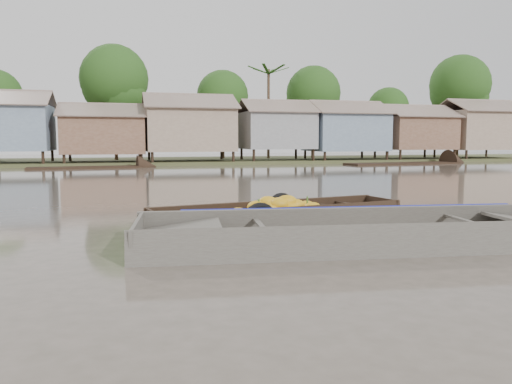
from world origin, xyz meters
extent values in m
plane|color=#4F473C|center=(0.00, 0.00, 0.00)|extent=(120.00, 120.00, 0.00)
cube|color=#384723|center=(0.00, 33.00, 0.00)|extent=(120.00, 12.00, 0.50)
cube|color=slate|center=(-10.50, 29.50, 2.70)|extent=(6.20, 5.20, 3.20)
cube|color=brown|center=(-10.50, 30.90, 4.75)|extent=(6.60, 3.02, 1.28)
cube|color=brown|center=(-3.80, 29.50, 2.20)|extent=(5.80, 4.60, 2.70)
cube|color=brown|center=(-3.80, 28.26, 4.00)|extent=(6.20, 2.67, 1.14)
cube|color=brown|center=(-3.80, 30.74, 4.00)|extent=(6.20, 2.67, 1.14)
cube|color=gray|center=(2.50, 29.50, 2.65)|extent=(6.50, 5.30, 3.30)
cube|color=brown|center=(2.50, 28.07, 4.75)|extent=(6.90, 3.08, 1.31)
cube|color=brown|center=(2.50, 30.93, 4.75)|extent=(6.90, 3.08, 1.31)
cube|color=gray|center=(9.50, 29.50, 2.60)|extent=(5.40, 4.70, 2.90)
cube|color=brown|center=(9.50, 28.23, 4.50)|extent=(5.80, 2.73, 1.17)
cube|color=brown|center=(9.50, 30.77, 4.50)|extent=(5.80, 2.73, 1.17)
cube|color=slate|center=(15.50, 29.50, 2.50)|extent=(6.00, 5.00, 3.10)
cube|color=brown|center=(15.50, 28.15, 4.50)|extent=(6.40, 2.90, 1.24)
cube|color=brown|center=(15.50, 30.85, 4.50)|extent=(6.40, 2.90, 1.24)
cube|color=brown|center=(22.00, 29.50, 2.45)|extent=(5.70, 4.90, 2.80)
cube|color=brown|center=(22.00, 28.18, 4.30)|extent=(6.10, 2.85, 1.21)
cube|color=brown|center=(22.00, 30.82, 4.30)|extent=(6.10, 2.85, 1.21)
cube|color=gray|center=(28.50, 29.50, 2.70)|extent=(6.30, 5.10, 3.40)
cube|color=brown|center=(28.50, 28.12, 4.85)|extent=(6.70, 2.96, 1.26)
cube|color=brown|center=(28.50, 30.88, 4.85)|extent=(6.70, 2.96, 1.26)
cylinder|color=#473323|center=(-3.00, 33.00, 3.15)|extent=(0.28, 0.28, 6.30)
sphere|color=#1B3E13|center=(-3.00, 33.00, 6.75)|extent=(5.40, 5.40, 5.40)
cylinder|color=#473323|center=(6.00, 34.00, 2.62)|extent=(0.28, 0.28, 5.25)
sphere|color=#1B3E13|center=(6.00, 34.00, 5.62)|extent=(4.50, 4.50, 4.50)
cylinder|color=#473323|center=(14.00, 33.00, 2.80)|extent=(0.28, 0.28, 5.60)
sphere|color=#1B3E13|center=(14.00, 33.00, 6.00)|extent=(4.80, 4.80, 4.80)
cylinder|color=#473323|center=(22.00, 34.00, 2.27)|extent=(0.28, 0.28, 4.55)
sphere|color=#1B3E13|center=(22.00, 34.00, 4.88)|extent=(3.90, 3.90, 3.90)
cylinder|color=#473323|center=(29.00, 33.00, 3.32)|extent=(0.28, 0.28, 6.65)
sphere|color=#1B3E13|center=(29.00, 33.00, 7.12)|extent=(5.70, 5.70, 5.70)
cylinder|color=#473323|center=(10.00, 33.50, 4.00)|extent=(0.24, 0.24, 8.00)
cube|color=black|center=(1.04, 1.70, -0.08)|extent=(5.93, 2.15, 0.08)
cube|color=black|center=(0.93, 2.32, 0.15)|extent=(5.88, 1.22, 0.55)
cube|color=black|center=(1.16, 1.08, 0.15)|extent=(5.88, 1.22, 0.55)
cube|color=black|center=(3.90, 2.22, 0.15)|extent=(0.29, 1.28, 0.52)
cube|color=black|center=(3.41, 2.13, 0.22)|extent=(1.20, 1.28, 0.20)
cube|color=black|center=(-1.82, 1.17, 0.15)|extent=(0.29, 1.28, 0.52)
cube|color=black|center=(-1.32, 1.27, 0.22)|extent=(1.20, 1.28, 0.20)
cube|color=black|center=(-0.33, 1.45, 0.26)|extent=(0.32, 1.24, 0.05)
cube|color=black|center=(2.41, 1.95, 0.26)|extent=(0.32, 1.24, 0.05)
ellipsoid|color=gold|center=(1.65, 2.11, 0.23)|extent=(0.46, 0.36, 0.25)
ellipsoid|color=gold|center=(1.28, 2.14, 0.25)|extent=(0.44, 0.34, 0.24)
ellipsoid|color=gold|center=(0.50, 1.66, 0.37)|extent=(0.53, 0.41, 0.29)
ellipsoid|color=gold|center=(1.20, 1.37, 0.22)|extent=(0.43, 0.33, 0.24)
ellipsoid|color=gold|center=(0.41, 1.36, 0.26)|extent=(0.47, 0.36, 0.26)
ellipsoid|color=gold|center=(0.97, 1.52, 0.43)|extent=(0.50, 0.39, 0.28)
ellipsoid|color=gold|center=(0.41, 1.27, 0.19)|extent=(0.51, 0.40, 0.28)
ellipsoid|color=gold|center=(1.24, 2.10, 0.26)|extent=(0.46, 0.35, 0.25)
ellipsoid|color=gold|center=(0.31, 1.36, 0.25)|extent=(0.53, 0.41, 0.29)
ellipsoid|color=gold|center=(0.84, 1.93, 0.30)|extent=(0.43, 0.33, 0.24)
ellipsoid|color=gold|center=(0.09, 1.47, 0.17)|extent=(0.41, 0.32, 0.23)
ellipsoid|color=gold|center=(0.20, 1.19, 0.15)|extent=(0.42, 0.33, 0.23)
ellipsoid|color=gold|center=(0.83, 1.87, 0.34)|extent=(0.47, 0.36, 0.26)
ellipsoid|color=gold|center=(1.85, 1.69, 0.30)|extent=(0.49, 0.38, 0.27)
ellipsoid|color=gold|center=(0.96, 1.82, 0.37)|extent=(0.50, 0.39, 0.28)
ellipsoid|color=gold|center=(1.43, 1.71, 0.38)|extent=(0.48, 0.38, 0.27)
ellipsoid|color=gold|center=(1.14, 1.61, 0.37)|extent=(0.47, 0.37, 0.26)
ellipsoid|color=gold|center=(1.83, 2.07, 0.28)|extent=(0.52, 0.40, 0.29)
ellipsoid|color=gold|center=(1.06, 1.80, 0.44)|extent=(0.40, 0.31, 0.22)
ellipsoid|color=gold|center=(0.06, 1.66, 0.24)|extent=(0.48, 0.37, 0.27)
ellipsoid|color=gold|center=(1.21, 1.69, 0.47)|extent=(0.54, 0.42, 0.30)
ellipsoid|color=gold|center=(0.69, 1.95, 0.34)|extent=(0.42, 0.32, 0.23)
ellipsoid|color=gold|center=(1.26, 1.55, 0.33)|extent=(0.46, 0.36, 0.25)
ellipsoid|color=gold|center=(0.83, 1.58, 0.38)|extent=(0.49, 0.38, 0.27)
ellipsoid|color=gold|center=(0.76, 1.70, 0.47)|extent=(0.50, 0.39, 0.28)
ellipsoid|color=gold|center=(2.10, 1.52, 0.19)|extent=(0.44, 0.34, 0.24)
ellipsoid|color=gold|center=(0.73, 1.36, 0.32)|extent=(0.41, 0.32, 0.23)
ellipsoid|color=gold|center=(0.36, 1.26, 0.21)|extent=(0.52, 0.40, 0.29)
ellipsoid|color=gold|center=(0.78, 1.79, 0.35)|extent=(0.47, 0.36, 0.26)
cylinder|color=#3F6626|center=(0.52, 1.60, 0.46)|extent=(0.04, 0.04, 0.19)
cylinder|color=#3F6626|center=(1.25, 1.74, 0.46)|extent=(0.04, 0.04, 0.19)
cylinder|color=#3F6626|center=(1.77, 1.83, 0.46)|extent=(0.04, 0.04, 0.19)
torus|color=black|center=(1.33, 2.48, 0.18)|extent=(0.84, 0.33, 0.82)
torus|color=black|center=(0.34, 0.84, 0.18)|extent=(0.83, 0.33, 0.81)
cube|color=#48433D|center=(1.88, -1.10, -0.08)|extent=(8.34, 2.73, 0.08)
cube|color=#48433D|center=(2.00, -0.11, 0.21)|extent=(8.33, 1.17, 0.67)
cube|color=#48433D|center=(1.76, -2.10, 0.21)|extent=(8.33, 1.17, 0.67)
cube|color=#48433D|center=(-2.19, -0.61, 0.21)|extent=(0.30, 2.04, 0.63)
cube|color=#48433D|center=(-1.48, -0.70, 0.29)|extent=(1.62, 1.92, 0.26)
cube|color=#48433D|center=(-0.07, -0.87, 0.35)|extent=(0.33, 1.96, 0.05)
cube|color=#48433D|center=(3.82, -1.34, 0.35)|extent=(0.33, 1.96, 0.05)
cube|color=#665E54|center=(1.88, -1.10, -0.03)|extent=(6.38, 2.33, 0.02)
cube|color=#0E178E|center=(2.00, -0.04, 0.47)|extent=(6.73, 0.90, 0.17)
torus|color=olive|center=(3.80, -1.67, 0.00)|extent=(0.47, 0.47, 0.07)
torus|color=olive|center=(3.80, -1.67, 0.05)|extent=(0.38, 0.38, 0.07)
cube|color=black|center=(-4.84, 25.33, -0.05)|extent=(7.33, 2.27, 0.35)
cube|color=black|center=(18.35, 25.09, -0.05)|extent=(9.57, 3.07, 0.35)
camera|label=1|loc=(-2.36, -9.10, 1.88)|focal=35.00mm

